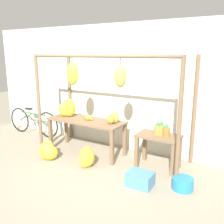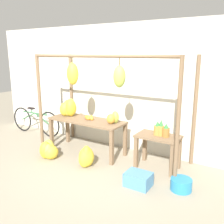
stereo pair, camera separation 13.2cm
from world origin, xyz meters
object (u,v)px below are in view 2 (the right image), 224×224
banana_pile_ground_right (86,157)px  fruit_crate_white (138,179)px  banana_pile_on_table (69,108)px  papaya_pile (113,118)px  pineapple_cluster (161,130)px  banana_pile_ground_left (49,150)px  blue_bucket (181,184)px  orange_pile (89,118)px  parked_bicycle (35,121)px

banana_pile_ground_right → fruit_crate_white: (1.18, -0.11, -0.08)m
banana_pile_on_table → fruit_crate_white: bearing=-19.7°
fruit_crate_white → papaya_pile: papaya_pile is taller
pineapple_cluster → banana_pile_ground_left: bearing=-160.3°
banana_pile_on_table → banana_pile_ground_left: (0.06, -0.74, -0.77)m
blue_bucket → banana_pile_ground_left: bearing=-175.6°
orange_pile → blue_bucket: size_ratio=0.71×
banana_pile_on_table → pineapple_cluster: (2.22, 0.04, -0.16)m
blue_bucket → pineapple_cluster: bearing=136.2°
orange_pile → banana_pile_ground_left: 1.09m
banana_pile_ground_left → papaya_pile: bearing=32.8°
blue_bucket → banana_pile_on_table: bearing=169.4°
banana_pile_ground_right → fruit_crate_white: size_ratio=1.03×
blue_bucket → parked_bicycle: bearing=169.8°
banana_pile_ground_left → fruit_crate_white: bearing=-1.0°
banana_pile_on_table → parked_bicycle: bearing=170.4°
banana_pile_ground_left → fruit_crate_white: (2.10, -0.04, -0.05)m
pineapple_cluster → orange_pile: bearing=-178.2°
banana_pile_on_table → banana_pile_ground_left: 1.07m
pineapple_cluster → fruit_crate_white: size_ratio=0.74×
banana_pile_on_table → fruit_crate_white: 2.44m
parked_bicycle → banana_pile_ground_right: bearing=-20.4°
pineapple_cluster → parked_bicycle: (-3.67, 0.21, -0.42)m
blue_bucket → orange_pile: bearing=167.0°
fruit_crate_white → banana_pile_on_table: bearing=160.3°
pineapple_cluster → blue_bucket: bearing=-43.8°
banana_pile_ground_left → banana_pile_on_table: bearing=94.6°
banana_pile_ground_left → papaya_pile: size_ratio=1.68×
banana_pile_ground_right → orange_pile: bearing=121.3°
orange_pile → pineapple_cluster: size_ratio=0.78×
orange_pile → banana_pile_ground_right: (0.39, -0.65, -0.60)m
banana_pile_on_table → parked_bicycle: (-1.45, 0.25, -0.58)m
orange_pile → blue_bucket: bearing=-13.0°
banana_pile_on_table → papaya_pile: 1.20m
banana_pile_ground_left → papaya_pile: (1.14, 0.73, 0.70)m
fruit_crate_white → papaya_pile: 1.45m
banana_pile_on_table → parked_bicycle: 1.58m
pineapple_cluster → blue_bucket: (0.59, -0.56, -0.68)m
parked_bicycle → papaya_pile: bearing=-5.4°
banana_pile_ground_left → fruit_crate_white: banana_pile_ground_left is taller
banana_pile_ground_right → parked_bicycle: parked_bicycle is taller
banana_pile_on_table → papaya_pile: size_ratio=1.49×
banana_pile_ground_left → banana_pile_ground_right: bearing=4.8°
banana_pile_on_table → pineapple_cluster: banana_pile_on_table is taller
pineapple_cluster → papaya_pile: bearing=-177.6°
banana_pile_on_table → blue_bucket: 2.98m
orange_pile → parked_bicycle: (-2.04, 0.26, -0.44)m
banana_pile_ground_right → blue_bucket: banana_pile_ground_right is taller
banana_pile_on_table → orange_pile: size_ratio=1.83×
blue_bucket → parked_bicycle: parked_bicycle is taller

